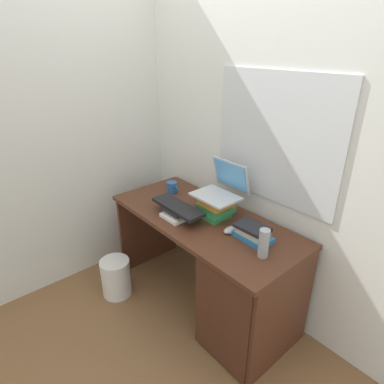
# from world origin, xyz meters

# --- Properties ---
(ground_plane) EXTENTS (6.00, 6.00, 0.00)m
(ground_plane) POSITION_xyz_m (0.00, 0.00, 0.00)
(ground_plane) COLOR brown
(wall_back) EXTENTS (6.00, 0.06, 2.60)m
(wall_back) POSITION_xyz_m (0.00, 0.35, 1.30)
(wall_back) COLOR silver
(wall_back) RESTS_ON ground
(wall_left) EXTENTS (0.05, 6.00, 2.60)m
(wall_left) POSITION_xyz_m (-0.97, 0.00, 1.30)
(wall_left) COLOR silver
(wall_left) RESTS_ON ground
(desk) EXTENTS (1.42, 0.62, 0.73)m
(desk) POSITION_xyz_m (0.36, -0.02, 0.40)
(desk) COLOR #4C2819
(desk) RESTS_ON ground
(book_stack_tall) EXTENTS (0.24, 0.20, 0.14)m
(book_stack_tall) POSITION_xyz_m (0.04, 0.08, 0.80)
(book_stack_tall) COLOR #338C4C
(book_stack_tall) RESTS_ON desk
(book_stack_keyboard_riser) EXTENTS (0.19, 0.19, 0.07)m
(book_stack_keyboard_riser) POSITION_xyz_m (-0.12, -0.13, 0.76)
(book_stack_keyboard_riser) COLOR white
(book_stack_keyboard_riser) RESTS_ON desk
(book_stack_side) EXTENTS (0.24, 0.16, 0.09)m
(book_stack_side) POSITION_xyz_m (0.39, 0.05, 0.77)
(book_stack_side) COLOR #2672B2
(book_stack_side) RESTS_ON desk
(laptop) EXTENTS (0.30, 0.29, 0.23)m
(laptop) POSITION_xyz_m (0.04, 0.14, 0.93)
(laptop) COLOR #B7BABF
(laptop) RESTS_ON book_stack_tall
(keyboard) EXTENTS (0.42, 0.14, 0.02)m
(keyboard) POSITION_xyz_m (-0.12, -0.12, 0.81)
(keyboard) COLOR black
(keyboard) RESTS_ON book_stack_keyboard_riser
(computer_mouse) EXTENTS (0.06, 0.10, 0.04)m
(computer_mouse) POSITION_xyz_m (0.25, -0.00, 0.75)
(computer_mouse) COLOR #A5A8AD
(computer_mouse) RESTS_ON desk
(mug) EXTENTS (0.12, 0.08, 0.09)m
(mug) POSITION_xyz_m (-0.46, 0.09, 0.77)
(mug) COLOR #265999
(mug) RESTS_ON desk
(water_bottle) EXTENTS (0.06, 0.06, 0.17)m
(water_bottle) POSITION_xyz_m (0.54, -0.04, 0.82)
(water_bottle) COLOR #999EA5
(water_bottle) RESTS_ON desk
(wastebasket) EXTENTS (0.23, 0.23, 0.31)m
(wastebasket) POSITION_xyz_m (-0.49, -0.46, 0.15)
(wastebasket) COLOR silver
(wastebasket) RESTS_ON ground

